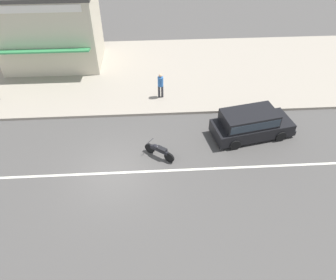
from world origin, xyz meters
name	(u,v)px	position (x,y,z in m)	size (l,w,h in m)	color
ground_plane	(114,173)	(0.00, 0.00, 0.00)	(160.00, 160.00, 0.00)	#4C4947
lane_centre_stripe	(114,173)	(0.00, 0.00, 0.00)	(50.40, 0.14, 0.01)	silver
kerb_strip	(123,73)	(0.00, 9.53, 0.07)	(68.00, 10.00, 0.15)	#9E9384
minivan_black_1	(251,123)	(7.20, 2.41, 0.84)	(4.63, 2.55, 1.56)	black
motorcycle_0	(159,151)	(2.23, 1.01, 0.42)	(1.46, 1.15, 0.80)	black
pedestrian_mid_kerb	(161,84)	(2.54, 6.22, 1.11)	(0.34, 0.34, 1.64)	#333338
shopfront_mid_block	(50,28)	(-4.80, 11.28, 2.71)	(6.62, 5.04, 5.11)	beige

